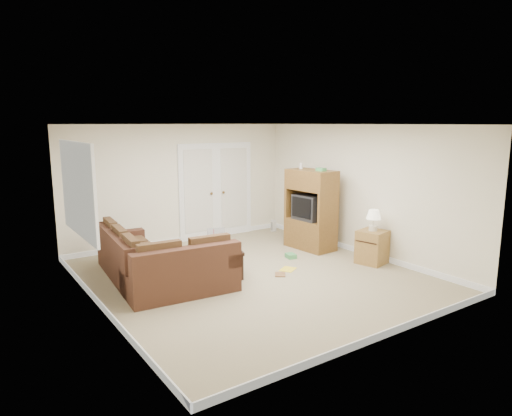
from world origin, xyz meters
TOP-DOWN VIEW (x-y plane):
  - floor at (0.00, 0.00)m, footprint 5.50×5.50m
  - ceiling at (0.00, 0.00)m, footprint 5.00×5.50m
  - wall_left at (-2.50, 0.00)m, footprint 0.02×5.50m
  - wall_right at (2.50, 0.00)m, footprint 0.02×5.50m
  - wall_back at (0.00, 2.75)m, footprint 5.00×0.02m
  - wall_front at (0.00, -2.75)m, footprint 5.00×0.02m
  - baseboards at (0.00, 0.00)m, footprint 5.00×5.50m
  - french_doors at (0.85, 2.71)m, footprint 1.80×0.05m
  - window_left at (-2.46, 1.00)m, footprint 0.05×1.92m
  - sectional_sofa at (-1.49, 0.60)m, footprint 1.74×2.64m
  - coffee_table at (-0.33, 0.54)m, footprint 0.85×1.24m
  - tv_armoire at (1.94, 0.78)m, footprint 0.63×1.04m
  - side_cabinet at (2.20, -0.62)m, footprint 0.57×0.57m
  - space_heater at (2.20, 2.40)m, footprint 0.11×0.10m
  - floor_magazine at (0.71, -0.05)m, footprint 0.37×0.35m
  - floor_greenbox at (1.18, 0.46)m, footprint 0.20×0.24m
  - floor_book at (0.35, -0.16)m, footprint 0.28×0.29m

SIDE VIEW (x-z plane):
  - floor at x=0.00m, z-range 0.00..0.00m
  - floor_magazine at x=0.71m, z-range 0.00..0.01m
  - floor_book at x=0.35m, z-range 0.00..0.02m
  - floor_greenbox at x=1.18m, z-range 0.00..0.08m
  - baseboards at x=0.00m, z-range 0.00..0.10m
  - space_heater at x=2.20m, z-range 0.00..0.27m
  - coffee_table at x=-0.33m, z-range -0.13..0.64m
  - sectional_sofa at x=-1.49m, z-range -0.08..0.69m
  - side_cabinet at x=2.20m, z-range -0.14..0.85m
  - tv_armoire at x=1.94m, z-range -0.05..1.67m
  - french_doors at x=0.85m, z-range -0.03..2.10m
  - wall_left at x=-2.50m, z-range 0.00..2.50m
  - wall_right at x=2.50m, z-range 0.00..2.50m
  - wall_back at x=0.00m, z-range 0.00..2.50m
  - wall_front at x=0.00m, z-range 0.00..2.50m
  - window_left at x=-2.46m, z-range 0.84..2.26m
  - ceiling at x=0.00m, z-range 2.49..2.51m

